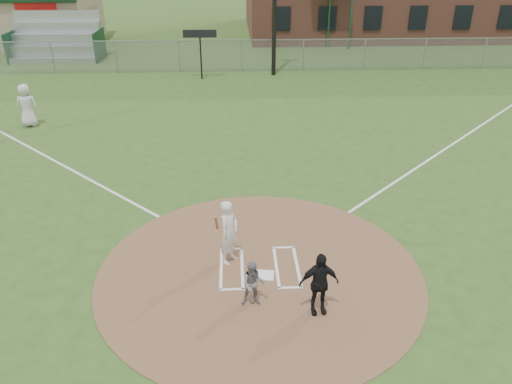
{
  "coord_description": "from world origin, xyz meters",
  "views": [
    {
      "loc": [
        -0.59,
        -10.61,
        7.71
      ],
      "look_at": [
        0.0,
        2.0,
        1.3
      ],
      "focal_mm": 35.0,
      "sensor_mm": 36.0,
      "label": 1
    }
  ],
  "objects_px": {
    "home_plate": "(265,275)",
    "umpire": "(319,284)",
    "catcher": "(253,284)",
    "ondeck_player": "(27,105)",
    "batter_at_plate": "(229,232)"
  },
  "relations": [
    {
      "from": "home_plate",
      "to": "ondeck_player",
      "type": "height_order",
      "value": "ondeck_player"
    },
    {
      "from": "home_plate",
      "to": "catcher",
      "type": "bearing_deg",
      "value": -108.1
    },
    {
      "from": "umpire",
      "to": "ondeck_player",
      "type": "distance_m",
      "value": 17.52
    },
    {
      "from": "ondeck_player",
      "to": "home_plate",
      "type": "bearing_deg",
      "value": 128.12
    },
    {
      "from": "home_plate",
      "to": "ondeck_player",
      "type": "bearing_deg",
      "value": 130.03
    },
    {
      "from": "home_plate",
      "to": "catcher",
      "type": "xyz_separation_m",
      "value": [
        -0.35,
        -1.08,
        0.57
      ]
    },
    {
      "from": "home_plate",
      "to": "catcher",
      "type": "distance_m",
      "value": 1.27
    },
    {
      "from": "umpire",
      "to": "ondeck_player",
      "type": "xyz_separation_m",
      "value": [
        -11.22,
        13.45,
        0.17
      ]
    },
    {
      "from": "ondeck_player",
      "to": "catcher",
      "type": "bearing_deg",
      "value": 124.72
    },
    {
      "from": "home_plate",
      "to": "umpire",
      "type": "distance_m",
      "value": 1.95
    },
    {
      "from": "home_plate",
      "to": "ondeck_player",
      "type": "xyz_separation_m",
      "value": [
        -10.11,
        12.04,
        0.94
      ]
    },
    {
      "from": "catcher",
      "to": "ondeck_player",
      "type": "bearing_deg",
      "value": 126.54
    },
    {
      "from": "catcher",
      "to": "home_plate",
      "type": "bearing_deg",
      "value": 71.8
    },
    {
      "from": "home_plate",
      "to": "catcher",
      "type": "height_order",
      "value": "catcher"
    },
    {
      "from": "ondeck_player",
      "to": "batter_at_plate",
      "type": "height_order",
      "value": "ondeck_player"
    }
  ]
}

